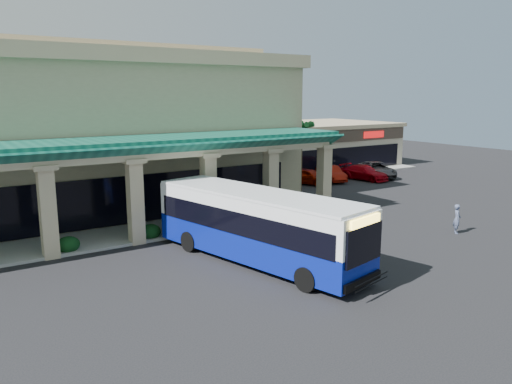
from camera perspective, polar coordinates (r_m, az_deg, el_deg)
ground at (r=27.66m, az=5.31°, el=-6.00°), size 110.00×110.00×0.00m
main_building at (r=37.67m, az=-20.22°, el=6.73°), size 30.80×14.80×11.35m
arcade at (r=29.19m, az=-15.66°, el=0.31°), size 30.00×6.20×5.70m
strip_mall at (r=56.71m, az=4.48°, el=5.36°), size 22.50×12.50×4.90m
palm_0 at (r=40.62m, az=5.11°, el=4.27°), size 2.40×2.40×6.60m
palm_1 at (r=43.63m, az=3.68°, el=4.24°), size 2.40×2.40×5.80m
broadleaf_tree at (r=46.69m, az=-2.00°, el=4.09°), size 2.60×2.60×4.81m
transit_bus at (r=24.33m, az=0.12°, el=-4.04°), size 5.57×12.89×3.51m
pedestrian at (r=31.81m, az=21.99°, el=-2.86°), size 0.75×0.75×1.75m
car_silver at (r=45.80m, az=6.00°, el=1.79°), size 3.21×4.67×1.48m
car_white at (r=47.78m, az=8.55°, el=2.10°), size 2.82×4.65×1.45m
car_red at (r=49.01m, az=12.28°, el=2.17°), size 2.82×5.13×1.41m
car_gray at (r=50.95m, az=13.58°, el=2.52°), size 4.48×6.04×1.53m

